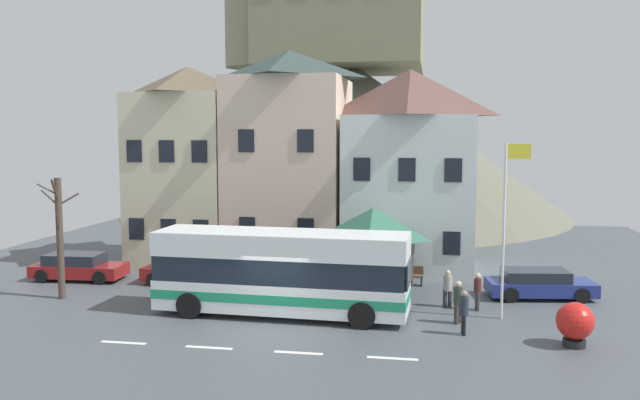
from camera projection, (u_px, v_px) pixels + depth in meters
ground_plane at (268, 333)px, 23.18m from camera, size 40.00×60.00×0.07m
townhouse_00 at (189, 165)px, 35.69m from camera, size 5.13×6.11×10.55m
townhouse_01 at (290, 158)px, 34.81m from camera, size 5.86×6.33×11.32m
townhouse_02 at (409, 170)px, 33.60m from camera, size 6.36×5.93×10.21m
hilltop_castle at (343, 128)px, 56.92m from camera, size 38.02×38.02×21.82m
transit_bus at (282, 273)px, 25.25m from camera, size 9.85×2.92×3.24m
bus_shelter at (373, 224)px, 28.49m from camera, size 3.60×3.60×3.78m
parked_car_00 at (78, 267)px, 31.48m from camera, size 4.39×2.11×1.26m
parked_car_01 at (539, 284)px, 28.01m from camera, size 4.64×2.40×1.21m
parked_car_02 at (187, 270)px, 30.71m from camera, size 4.05×2.04×1.32m
pedestrian_00 at (458, 301)px, 24.18m from camera, size 0.35×0.36×1.60m
pedestrian_01 at (464, 309)px, 22.81m from camera, size 0.31×0.31×1.57m
pedestrian_02 at (448, 287)px, 26.51m from camera, size 0.37×0.35×1.51m
pedestrian_03 at (478, 291)px, 26.03m from camera, size 0.30×0.39×1.49m
public_bench at (407, 275)px, 30.38m from camera, size 1.50×0.48×0.87m
flagpole at (506, 217)px, 24.50m from camera, size 0.95×0.10×6.68m
harbour_buoy at (575, 322)px, 21.58m from camera, size 1.23×1.23×1.48m
bare_tree_00 at (60, 236)px, 27.66m from camera, size 1.66×1.06×5.14m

